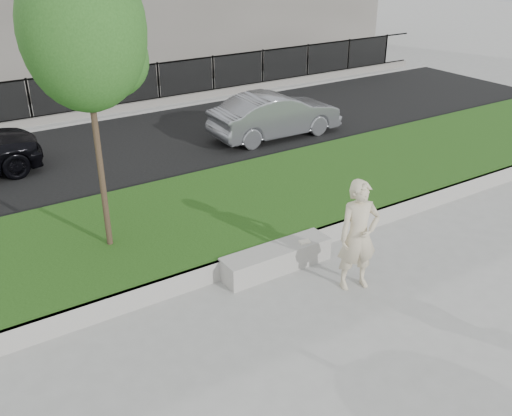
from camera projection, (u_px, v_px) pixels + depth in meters
ground at (250, 309)px, 9.50m from camera, size 90.00×90.00×0.00m
grass_bank at (172, 228)px, 11.68m from camera, size 34.00×4.00×0.40m
grass_kerb at (219, 271)px, 10.20m from camera, size 34.00×0.08×0.40m
street at (87, 156)px, 15.92m from camera, size 34.00×7.00×0.04m
far_pavement at (45, 116)px, 19.30m from camera, size 34.00×3.00×0.12m
iron_fence at (51, 109)px, 18.33m from camera, size 32.00×0.30×1.50m
stone_bench at (276, 258)px, 10.54m from camera, size 2.17×0.54×0.44m
man at (358, 236)px, 9.70m from camera, size 0.84×0.67×2.01m
book at (305, 242)px, 10.63m from camera, size 0.23×0.19×0.02m
young_tree at (88, 35)px, 9.11m from camera, size 2.12×2.03×5.19m
car_silver at (275, 115)px, 17.16m from camera, size 4.07×1.49×1.33m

